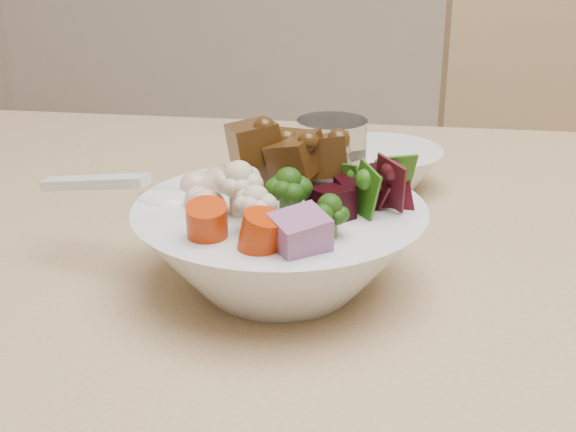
{
  "coord_description": "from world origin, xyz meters",
  "views": [
    {
      "loc": [
        -0.3,
        -0.54,
        1.05
      ],
      "look_at": [
        -0.43,
        0.02,
        0.81
      ],
      "focal_mm": 50.0,
      "sensor_mm": 36.0,
      "label": 1
    }
  ],
  "objects_px": {
    "dining_table": "(562,352)",
    "chair_far": "(576,215)",
    "water_glass": "(331,182)",
    "food_bowl": "(283,240)",
    "side_bowl": "(380,169)"
  },
  "relations": [
    {
      "from": "food_bowl",
      "to": "side_bowl",
      "type": "relative_size",
      "value": 1.76
    },
    {
      "from": "dining_table",
      "to": "food_bowl",
      "type": "relative_size",
      "value": 7.09
    },
    {
      "from": "chair_far",
      "to": "side_bowl",
      "type": "xyz_separation_m",
      "value": [
        -0.29,
        -0.55,
        0.24
      ]
    },
    {
      "from": "water_glass",
      "to": "side_bowl",
      "type": "bearing_deg",
      "value": 76.22
    },
    {
      "from": "food_bowl",
      "to": "water_glass",
      "type": "distance_m",
      "value": 0.12
    },
    {
      "from": "dining_table",
      "to": "chair_far",
      "type": "relative_size",
      "value": 1.77
    },
    {
      "from": "food_bowl",
      "to": "side_bowl",
      "type": "distance_m",
      "value": 0.26
    },
    {
      "from": "chair_far",
      "to": "water_glass",
      "type": "distance_m",
      "value": 0.8
    },
    {
      "from": "water_glass",
      "to": "side_bowl",
      "type": "xyz_separation_m",
      "value": [
        0.03,
        0.13,
        -0.03
      ]
    },
    {
      "from": "chair_far",
      "to": "food_bowl",
      "type": "height_order",
      "value": "chair_far"
    },
    {
      "from": "dining_table",
      "to": "chair_far",
      "type": "bearing_deg",
      "value": 77.34
    },
    {
      "from": "chair_far",
      "to": "food_bowl",
      "type": "xyz_separation_m",
      "value": [
        -0.34,
        -0.8,
        0.26
      ]
    },
    {
      "from": "chair_far",
      "to": "side_bowl",
      "type": "distance_m",
      "value": 0.66
    },
    {
      "from": "water_glass",
      "to": "food_bowl",
      "type": "bearing_deg",
      "value": -99.22
    },
    {
      "from": "chair_far",
      "to": "water_glass",
      "type": "xyz_separation_m",
      "value": [
        -0.32,
        -0.68,
        0.27
      ]
    }
  ]
}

